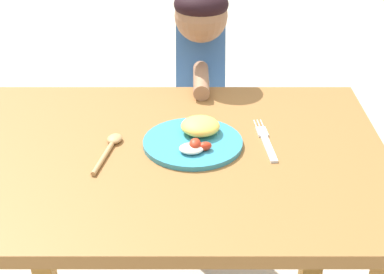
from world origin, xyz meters
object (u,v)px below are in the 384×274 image
(fork, at_px, (265,141))
(person, at_px, (199,118))
(plate, at_px, (194,138))
(spoon, at_px, (109,147))

(fork, distance_m, person, 0.55)
(plate, height_order, person, person)
(spoon, bearing_deg, person, -12.13)
(fork, relative_size, person, 0.21)
(spoon, xyz_separation_m, person, (0.22, 0.52, -0.19))
(plate, distance_m, spoon, 0.20)
(fork, bearing_deg, person, 12.01)
(plate, height_order, spoon, plate)
(spoon, relative_size, person, 0.18)
(person, bearing_deg, fork, 107.36)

